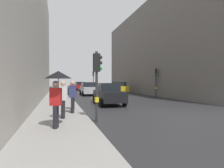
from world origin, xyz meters
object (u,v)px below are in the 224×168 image
(pedestrian_in_red_jacket, at_px, (73,94))
(traffic_light_mid_street, at_px, (156,77))
(pedestrian_with_umbrella, at_px, (58,83))
(traffic_light_far_median, at_px, (93,77))
(car_yellow_taxi, at_px, (119,87))
(pedestrian_with_black_backpack, at_px, (62,97))
(pedestrian_with_grey_backpack, at_px, (72,95))
(traffic_light_near_left, at_px, (97,73))
(car_red_sedan, at_px, (80,86))
(car_silver_hatchback, at_px, (88,89))
(car_dark_suv, at_px, (108,94))

(pedestrian_in_red_jacket, bearing_deg, traffic_light_mid_street, 37.82)
(pedestrian_with_umbrella, bearing_deg, traffic_light_far_median, 76.03)
(car_yellow_taxi, relative_size, pedestrian_with_black_backpack, 2.43)
(pedestrian_with_grey_backpack, xyz_separation_m, pedestrian_with_black_backpack, (-0.54, -1.31, 0.00))
(traffic_light_near_left, height_order, car_red_sedan, traffic_light_near_left)
(pedestrian_with_black_backpack, bearing_deg, traffic_light_mid_street, 43.46)
(car_silver_hatchback, height_order, pedestrian_with_umbrella, pedestrian_with_umbrella)
(car_dark_suv, xyz_separation_m, pedestrian_in_red_jacket, (-3.10, -2.89, 0.25))
(car_silver_hatchback, distance_m, pedestrian_with_black_backpack, 15.82)
(traffic_light_near_left, xyz_separation_m, traffic_light_mid_street, (9.82, 11.36, 0.14))
(traffic_light_mid_street, xyz_separation_m, traffic_light_far_median, (-5.50, 11.90, 0.16))
(car_red_sedan, height_order, car_yellow_taxi, same)
(traffic_light_far_median, height_order, car_silver_hatchback, traffic_light_far_median)
(car_red_sedan, xyz_separation_m, pedestrian_in_red_jacket, (-3.61, -26.81, 0.25))
(pedestrian_with_grey_backpack, bearing_deg, car_red_sedan, 82.36)
(traffic_light_near_left, xyz_separation_m, traffic_light_far_median, (4.32, 23.25, 0.30))
(pedestrian_with_black_backpack, bearing_deg, pedestrian_with_umbrella, -96.35)
(traffic_light_mid_street, height_order, car_dark_suv, traffic_light_mid_street)
(traffic_light_near_left, bearing_deg, car_yellow_taxi, 68.18)
(traffic_light_mid_street, bearing_deg, traffic_light_far_median, 114.81)
(car_red_sedan, relative_size, pedestrian_with_grey_backpack, 2.44)
(pedestrian_with_umbrella, xyz_separation_m, pedestrian_in_red_jacket, (0.89, 4.28, -0.71))
(pedestrian_with_grey_backpack, bearing_deg, car_yellow_taxi, 63.25)
(traffic_light_mid_street, xyz_separation_m, car_yellow_taxi, (-2.21, 7.66, -1.54))
(car_dark_suv, distance_m, pedestrian_with_black_backpack, 6.59)
(pedestrian_with_black_backpack, bearing_deg, car_yellow_taxi, 63.54)
(traffic_light_near_left, distance_m, car_red_sedan, 30.02)
(traffic_light_far_median, bearing_deg, pedestrian_with_umbrella, -103.97)
(car_silver_hatchback, bearing_deg, pedestrian_in_red_jacket, -103.52)
(traffic_light_mid_street, xyz_separation_m, car_red_sedan, (-7.09, 18.51, -1.54))
(traffic_light_near_left, xyz_separation_m, car_dark_suv, (2.22, 5.94, -1.40))
(traffic_light_near_left, relative_size, car_yellow_taxi, 0.77)
(car_silver_hatchback, xyz_separation_m, car_yellow_taxi, (5.40, 3.09, 0.00))
(car_silver_hatchback, relative_size, pedestrian_with_umbrella, 1.97)
(car_yellow_taxi, xyz_separation_m, pedestrian_with_black_backpack, (-9.18, -18.45, 0.29))
(traffic_light_mid_street, relative_size, pedestrian_with_black_backpack, 1.98)
(traffic_light_near_left, xyz_separation_m, pedestrian_with_black_backpack, (-1.57, 0.56, -1.11))
(pedestrian_with_umbrella, relative_size, pedestrian_in_red_jacket, 1.21)
(traffic_light_far_median, height_order, pedestrian_with_grey_backpack, traffic_light_far_median)
(car_silver_hatchback, distance_m, pedestrian_with_grey_backpack, 14.42)
(traffic_light_mid_street, height_order, car_yellow_taxi, traffic_light_mid_street)
(car_dark_suv, xyz_separation_m, pedestrian_with_grey_backpack, (-3.25, -4.07, 0.29))
(car_yellow_taxi, bearing_deg, pedestrian_with_black_backpack, -116.46)
(car_yellow_taxi, height_order, car_dark_suv, same)
(car_red_sedan, relative_size, car_dark_suv, 1.03)
(pedestrian_with_grey_backpack, relative_size, pedestrian_in_red_jacket, 1.00)
(car_yellow_taxi, bearing_deg, car_red_sedan, 114.22)
(traffic_light_mid_street, relative_size, car_dark_suv, 0.83)
(car_red_sedan, distance_m, car_yellow_taxi, 11.90)
(car_silver_hatchback, distance_m, pedestrian_in_red_jacket, 13.24)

